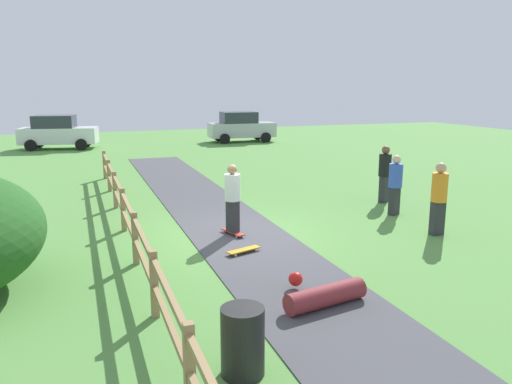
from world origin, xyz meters
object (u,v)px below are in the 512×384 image
object	(u,v)px
skateboard_loose	(244,250)
parked_car_silver	(241,127)
skater_fallen	(323,294)
bystander_blue	(395,182)
parked_car_white	(58,132)
skater_riding	(232,196)
bystander_orange	(439,195)
trash_bin	(243,341)
bystander_black	(385,171)

from	to	relation	value
skateboard_loose	parked_car_silver	distance (m)	22.24
skater_fallen	skateboard_loose	xyz separation A→B (m)	(-0.41, 2.96, -0.11)
bystander_blue	parked_car_white	distance (m)	21.48
skater_riding	bystander_blue	xyz separation A→B (m)	(4.91, 0.40, -0.05)
bystander_orange	parked_car_silver	size ratio (longest dim) A/B	0.42
skater_fallen	bystander_orange	xyz separation A→B (m)	(4.51, 2.72, 0.79)
trash_bin	bystander_blue	distance (m)	9.07
bystander_blue	parked_car_white	size ratio (longest dim) A/B	0.38
skater_fallen	skateboard_loose	bearing A→B (deg)	97.87
bystander_black	skater_riding	bearing A→B (deg)	-161.68
bystander_blue	skateboard_loose	bearing A→B (deg)	-160.59
bystander_orange	parked_car_silver	distance (m)	21.47
bystander_orange	parked_car_silver	world-z (taller)	parked_car_silver
trash_bin	skater_riding	xyz separation A→B (m)	(1.67, 5.83, 0.54)
parked_car_white	parked_car_silver	world-z (taller)	same
skater_fallen	bystander_blue	xyz separation A→B (m)	(4.68, 4.75, 0.74)
trash_bin	bystander_blue	world-z (taller)	bystander_blue
trash_bin	bystander_black	world-z (taller)	bystander_black
trash_bin	skateboard_loose	size ratio (longest dim) A/B	1.09
parked_car_white	bystander_black	bearing A→B (deg)	-61.10
bystander_blue	skater_riding	bearing A→B (deg)	-175.38
skater_fallen	trash_bin	bearing A→B (deg)	-142.03
bystander_orange	bystander_blue	size ratio (longest dim) A/B	1.06
skateboard_loose	bystander_blue	size ratio (longest dim) A/B	0.48
skater_riding	skateboard_loose	bearing A→B (deg)	-97.35
skater_riding	skateboard_loose	size ratio (longest dim) A/B	2.11
skateboard_loose	parked_car_silver	xyz separation A→B (m)	(6.83, 21.15, 0.87)
skateboard_loose	parked_car_white	distance (m)	21.59
bystander_blue	parked_car_silver	world-z (taller)	parked_car_silver
parked_car_white	trash_bin	bearing A→B (deg)	-83.92
skater_fallen	parked_car_white	bearing A→B (deg)	100.85
skater_fallen	bystander_orange	bearing A→B (deg)	31.10
skateboard_loose	bystander_black	xyz separation A→B (m)	(5.69, 3.22, 0.90)
skateboard_loose	bystander_black	world-z (taller)	bystander_black
trash_bin	skater_riding	world-z (taller)	skater_riding
skateboard_loose	trash_bin	bearing A→B (deg)	-108.54
bystander_blue	parked_car_silver	distance (m)	19.43
trash_bin	bystander_black	xyz separation A→B (m)	(7.18, 7.66, 0.53)
bystander_black	parked_car_silver	xyz separation A→B (m)	(1.14, 17.93, -0.03)
bystander_black	bystander_orange	xyz separation A→B (m)	(-0.77, -3.46, 0.01)
bystander_blue	skater_fallen	bearing A→B (deg)	-134.56
skateboard_loose	parked_car_silver	size ratio (longest dim) A/B	0.19
skater_riding	parked_car_white	distance (m)	20.24
skater_riding	bystander_blue	bearing A→B (deg)	4.62
trash_bin	skateboard_loose	world-z (taller)	trash_bin
skater_riding	skater_fallen	xyz separation A→B (m)	(0.23, -4.35, -0.79)
skateboard_loose	bystander_black	size ratio (longest dim) A/B	0.46
skater_fallen	bystander_black	world-z (taller)	bystander_black
parked_car_silver	bystander_orange	bearing A→B (deg)	-95.13
skater_riding	skateboard_loose	distance (m)	1.67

